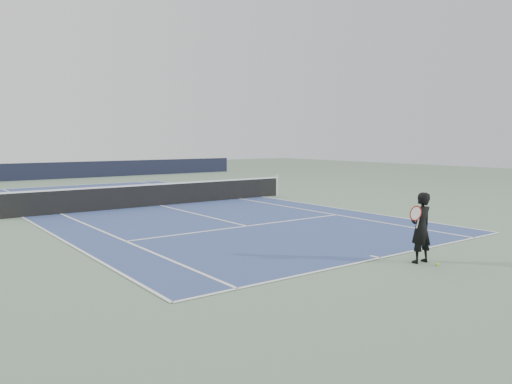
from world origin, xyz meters
TOP-DOWN VIEW (x-y plane):
  - ground at (0.00, 0.00)m, footprint 80.00×80.00m
  - court_surface at (0.00, 0.00)m, footprint 10.97×23.77m
  - tennis_net at (0.00, 0.00)m, footprint 12.90×0.10m
  - windscreen_far at (0.00, 17.88)m, footprint 30.00×0.25m
  - tennis_player at (0.42, -12.68)m, footprint 0.77×0.48m
  - tennis_ball at (0.49, -13.09)m, footprint 0.07×0.07m

SIDE VIEW (x-z plane):
  - ground at x=0.00m, z-range 0.00..0.00m
  - court_surface at x=0.00m, z-range 0.00..0.01m
  - tennis_ball at x=0.49m, z-range 0.00..0.07m
  - tennis_net at x=0.00m, z-range -0.03..1.04m
  - windscreen_far at x=0.00m, z-range 0.00..1.20m
  - tennis_player at x=0.42m, z-range 0.00..1.63m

